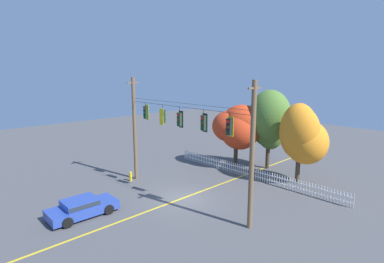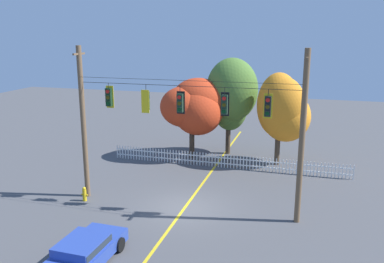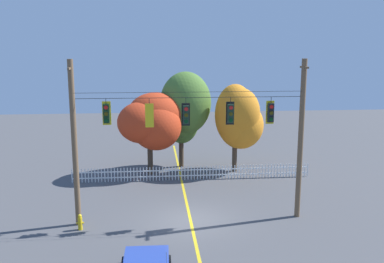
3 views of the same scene
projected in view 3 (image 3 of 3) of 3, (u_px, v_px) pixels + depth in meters
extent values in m
plane|color=#4C4C4F|center=(190.00, 220.00, 22.61)|extent=(80.00, 80.00, 0.00)
cube|color=gold|center=(190.00, 220.00, 22.61)|extent=(0.16, 36.00, 0.01)
cylinder|color=brown|center=(75.00, 145.00, 21.25)|extent=(0.29, 0.29, 8.61)
cylinder|color=brown|center=(301.00, 140.00, 22.32)|extent=(0.29, 0.29, 8.61)
cube|color=brown|center=(70.00, 68.00, 20.51)|extent=(0.10, 1.10, 0.10)
cube|color=brown|center=(304.00, 67.00, 21.59)|extent=(0.10, 1.10, 0.10)
cylinder|color=black|center=(190.00, 98.00, 21.34)|extent=(11.62, 0.02, 0.02)
cylinder|color=black|center=(191.00, 92.00, 21.04)|extent=(11.62, 0.02, 0.02)
cylinder|color=black|center=(106.00, 101.00, 20.98)|extent=(0.03, 0.03, 0.28)
cube|color=yellow|center=(107.00, 113.00, 21.23)|extent=(0.43, 0.02, 1.21)
cube|color=black|center=(106.00, 114.00, 21.10)|extent=(0.30, 0.24, 0.97)
cylinder|color=red|center=(106.00, 108.00, 20.91)|extent=(0.20, 0.03, 0.20)
cube|color=black|center=(106.00, 105.00, 20.84)|extent=(0.22, 0.12, 0.06)
cylinder|color=#463B09|center=(106.00, 114.00, 20.97)|extent=(0.20, 0.03, 0.20)
cube|color=black|center=(106.00, 112.00, 20.90)|extent=(0.22, 0.12, 0.06)
cylinder|color=#073513|center=(106.00, 120.00, 21.03)|extent=(0.20, 0.03, 0.20)
cube|color=black|center=(106.00, 118.00, 20.96)|extent=(0.22, 0.12, 0.06)
cylinder|color=black|center=(149.00, 102.00, 21.19)|extent=(0.03, 0.03, 0.38)
cube|color=yellow|center=(149.00, 115.00, 21.19)|extent=(0.43, 0.02, 1.22)
cube|color=black|center=(149.00, 115.00, 21.32)|extent=(0.30, 0.24, 0.98)
cylinder|color=red|center=(149.00, 108.00, 21.39)|extent=(0.20, 0.03, 0.20)
cube|color=black|center=(149.00, 106.00, 21.41)|extent=(0.22, 0.12, 0.06)
cylinder|color=#463B09|center=(149.00, 115.00, 21.45)|extent=(0.20, 0.03, 0.20)
cube|color=black|center=(149.00, 112.00, 21.47)|extent=(0.22, 0.12, 0.06)
cylinder|color=#073513|center=(150.00, 121.00, 21.51)|extent=(0.20, 0.03, 0.20)
cube|color=black|center=(150.00, 119.00, 21.53)|extent=(0.22, 0.12, 0.06)
cylinder|color=black|center=(186.00, 102.00, 21.36)|extent=(0.03, 0.03, 0.41)
cube|color=black|center=(186.00, 114.00, 21.61)|extent=(0.43, 0.02, 1.18)
cube|color=#1E3323|center=(186.00, 115.00, 21.49)|extent=(0.30, 0.24, 0.95)
cylinder|color=red|center=(186.00, 109.00, 21.29)|extent=(0.20, 0.03, 0.20)
cube|color=#1E3323|center=(186.00, 107.00, 21.23)|extent=(0.22, 0.12, 0.06)
cylinder|color=#463B09|center=(186.00, 115.00, 21.36)|extent=(0.20, 0.03, 0.20)
cube|color=#1E3323|center=(186.00, 113.00, 21.29)|extent=(0.22, 0.12, 0.06)
cylinder|color=#073513|center=(186.00, 121.00, 21.42)|extent=(0.20, 0.03, 0.20)
cube|color=#1E3323|center=(186.00, 119.00, 21.35)|extent=(0.22, 0.12, 0.06)
cylinder|color=black|center=(231.00, 101.00, 21.56)|extent=(0.03, 0.03, 0.37)
cube|color=black|center=(230.00, 113.00, 21.82)|extent=(0.43, 0.02, 1.21)
cube|color=#1E3323|center=(230.00, 114.00, 21.69)|extent=(0.30, 0.24, 0.98)
cylinder|color=red|center=(231.00, 108.00, 21.50)|extent=(0.20, 0.03, 0.20)
cube|color=#1E3323|center=(231.00, 106.00, 21.43)|extent=(0.22, 0.12, 0.06)
cylinder|color=#463B09|center=(231.00, 114.00, 21.56)|extent=(0.20, 0.03, 0.20)
cube|color=#1E3323|center=(231.00, 112.00, 21.49)|extent=(0.22, 0.12, 0.06)
cylinder|color=#073513|center=(231.00, 120.00, 21.62)|extent=(0.20, 0.03, 0.20)
cube|color=#1E3323|center=(231.00, 118.00, 21.56)|extent=(0.22, 0.12, 0.06)
cylinder|color=black|center=(271.00, 100.00, 21.75)|extent=(0.03, 0.03, 0.34)
cube|color=yellow|center=(270.00, 112.00, 22.01)|extent=(0.43, 0.02, 1.22)
cube|color=black|center=(271.00, 113.00, 21.88)|extent=(0.30, 0.24, 0.99)
cylinder|color=red|center=(272.00, 107.00, 21.69)|extent=(0.20, 0.03, 0.20)
cube|color=black|center=(272.00, 105.00, 21.62)|extent=(0.22, 0.12, 0.06)
cylinder|color=#463B09|center=(271.00, 113.00, 21.75)|extent=(0.20, 0.03, 0.20)
cube|color=black|center=(272.00, 111.00, 21.68)|extent=(0.22, 0.12, 0.06)
cylinder|color=#073513|center=(271.00, 119.00, 21.81)|extent=(0.20, 0.03, 0.20)
cube|color=black|center=(271.00, 117.00, 21.75)|extent=(0.22, 0.12, 0.06)
cube|color=white|center=(72.00, 176.00, 28.85)|extent=(0.06, 0.04, 0.98)
cube|color=white|center=(75.00, 176.00, 28.87)|extent=(0.06, 0.04, 0.98)
cube|color=white|center=(79.00, 176.00, 28.89)|extent=(0.06, 0.04, 0.98)
cube|color=white|center=(82.00, 176.00, 28.91)|extent=(0.06, 0.04, 0.98)
cube|color=white|center=(85.00, 176.00, 28.93)|extent=(0.06, 0.04, 0.98)
cube|color=white|center=(88.00, 176.00, 28.95)|extent=(0.06, 0.04, 0.98)
cube|color=white|center=(92.00, 176.00, 28.97)|extent=(0.06, 0.04, 0.98)
cube|color=white|center=(95.00, 176.00, 28.99)|extent=(0.06, 0.04, 0.98)
cube|color=white|center=(98.00, 175.00, 29.01)|extent=(0.06, 0.04, 0.98)
cube|color=white|center=(102.00, 175.00, 29.03)|extent=(0.06, 0.04, 0.98)
cube|color=white|center=(105.00, 175.00, 29.05)|extent=(0.06, 0.04, 0.98)
cube|color=white|center=(108.00, 175.00, 29.07)|extent=(0.06, 0.04, 0.98)
cube|color=white|center=(111.00, 175.00, 29.09)|extent=(0.06, 0.04, 0.98)
cube|color=white|center=(115.00, 175.00, 29.11)|extent=(0.06, 0.04, 0.98)
cube|color=white|center=(118.00, 175.00, 29.13)|extent=(0.06, 0.04, 0.98)
cube|color=white|center=(121.00, 175.00, 29.15)|extent=(0.06, 0.04, 0.98)
cube|color=white|center=(124.00, 175.00, 29.17)|extent=(0.06, 0.04, 0.98)
cube|color=white|center=(127.00, 175.00, 29.19)|extent=(0.06, 0.04, 0.98)
cube|color=white|center=(131.00, 175.00, 29.21)|extent=(0.06, 0.04, 0.98)
cube|color=white|center=(134.00, 174.00, 29.23)|extent=(0.06, 0.04, 0.98)
cube|color=white|center=(137.00, 174.00, 29.25)|extent=(0.06, 0.04, 0.98)
cube|color=white|center=(140.00, 174.00, 29.27)|extent=(0.06, 0.04, 0.98)
cube|color=white|center=(144.00, 174.00, 29.29)|extent=(0.06, 0.04, 0.98)
cube|color=white|center=(147.00, 174.00, 29.31)|extent=(0.06, 0.04, 0.98)
cube|color=white|center=(150.00, 174.00, 29.33)|extent=(0.06, 0.04, 0.98)
cube|color=white|center=(153.00, 174.00, 29.35)|extent=(0.06, 0.04, 0.98)
cube|color=white|center=(156.00, 174.00, 29.37)|extent=(0.06, 0.04, 0.98)
cube|color=white|center=(160.00, 174.00, 29.39)|extent=(0.06, 0.04, 0.98)
cube|color=white|center=(163.00, 174.00, 29.41)|extent=(0.06, 0.04, 0.98)
cube|color=white|center=(166.00, 174.00, 29.43)|extent=(0.06, 0.04, 0.98)
cube|color=white|center=(169.00, 174.00, 29.45)|extent=(0.06, 0.04, 0.98)
cube|color=white|center=(172.00, 173.00, 29.47)|extent=(0.06, 0.04, 0.98)
cube|color=white|center=(175.00, 173.00, 29.49)|extent=(0.06, 0.04, 0.98)
cube|color=white|center=(179.00, 173.00, 29.51)|extent=(0.06, 0.04, 0.98)
cube|color=white|center=(182.00, 173.00, 29.53)|extent=(0.06, 0.04, 0.98)
cube|color=white|center=(185.00, 173.00, 29.55)|extent=(0.06, 0.04, 0.98)
cube|color=white|center=(188.00, 173.00, 29.57)|extent=(0.06, 0.04, 0.98)
cube|color=white|center=(191.00, 173.00, 29.59)|extent=(0.06, 0.04, 0.98)
cube|color=white|center=(194.00, 173.00, 29.61)|extent=(0.06, 0.04, 0.98)
cube|color=white|center=(197.00, 173.00, 29.63)|extent=(0.06, 0.04, 0.98)
cube|color=white|center=(201.00, 173.00, 29.65)|extent=(0.06, 0.04, 0.98)
cube|color=white|center=(204.00, 173.00, 29.67)|extent=(0.06, 0.04, 0.98)
cube|color=white|center=(207.00, 173.00, 29.70)|extent=(0.06, 0.04, 0.98)
cube|color=white|center=(210.00, 172.00, 29.72)|extent=(0.06, 0.04, 0.98)
cube|color=white|center=(213.00, 172.00, 29.74)|extent=(0.06, 0.04, 0.98)
cube|color=white|center=(216.00, 172.00, 29.76)|extent=(0.06, 0.04, 0.98)
cube|color=white|center=(219.00, 172.00, 29.78)|extent=(0.06, 0.04, 0.98)
cube|color=white|center=(222.00, 172.00, 29.80)|extent=(0.06, 0.04, 0.98)
cube|color=white|center=(225.00, 172.00, 29.82)|extent=(0.06, 0.04, 0.98)
cube|color=white|center=(229.00, 172.00, 29.84)|extent=(0.06, 0.04, 0.98)
cube|color=white|center=(232.00, 172.00, 29.86)|extent=(0.06, 0.04, 0.98)
cube|color=white|center=(235.00, 172.00, 29.88)|extent=(0.06, 0.04, 0.98)
cube|color=white|center=(238.00, 172.00, 29.90)|extent=(0.06, 0.04, 0.98)
cube|color=white|center=(241.00, 172.00, 29.92)|extent=(0.06, 0.04, 0.98)
cube|color=white|center=(244.00, 172.00, 29.94)|extent=(0.06, 0.04, 0.98)
cube|color=white|center=(247.00, 171.00, 29.96)|extent=(0.06, 0.04, 0.98)
cube|color=white|center=(250.00, 171.00, 29.98)|extent=(0.06, 0.04, 0.98)
cube|color=white|center=(253.00, 171.00, 30.00)|extent=(0.06, 0.04, 0.98)
cube|color=white|center=(256.00, 171.00, 30.02)|extent=(0.06, 0.04, 0.98)
cube|color=white|center=(259.00, 171.00, 30.04)|extent=(0.06, 0.04, 0.98)
cube|color=white|center=(262.00, 171.00, 30.06)|extent=(0.06, 0.04, 0.98)
cube|color=white|center=(265.00, 171.00, 30.08)|extent=(0.06, 0.04, 0.98)
cube|color=white|center=(268.00, 171.00, 30.10)|extent=(0.06, 0.04, 0.98)
cube|color=white|center=(271.00, 171.00, 30.12)|extent=(0.06, 0.04, 0.98)
cube|color=white|center=(274.00, 171.00, 30.14)|extent=(0.06, 0.04, 0.98)
cube|color=white|center=(277.00, 171.00, 30.16)|extent=(0.06, 0.04, 0.98)
cube|color=white|center=(280.00, 171.00, 30.18)|extent=(0.06, 0.04, 0.98)
cube|color=white|center=(283.00, 170.00, 30.20)|extent=(0.06, 0.04, 0.98)
cube|color=white|center=(286.00, 170.00, 30.22)|extent=(0.06, 0.04, 0.98)
cube|color=white|center=(289.00, 170.00, 30.24)|extent=(0.06, 0.04, 0.98)
cube|color=white|center=(292.00, 170.00, 30.26)|extent=(0.06, 0.04, 0.98)
cube|color=white|center=(295.00, 170.00, 30.28)|extent=(0.06, 0.04, 0.98)
cube|color=white|center=(298.00, 170.00, 30.30)|extent=(0.06, 0.04, 0.98)
cube|color=white|center=(301.00, 170.00, 30.32)|extent=(0.06, 0.04, 0.98)
cube|color=white|center=(304.00, 170.00, 30.34)|extent=(0.06, 0.04, 0.98)
cube|color=white|center=(307.00, 170.00, 30.36)|extent=(0.06, 0.04, 0.98)
cube|color=white|center=(193.00, 175.00, 29.67)|extent=(16.73, 0.03, 0.08)
cube|color=white|center=(193.00, 170.00, 29.59)|extent=(16.73, 0.03, 0.08)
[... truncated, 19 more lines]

